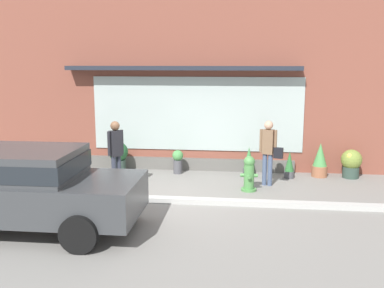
% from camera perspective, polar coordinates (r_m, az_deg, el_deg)
% --- Properties ---
extents(ground_plane, '(60.00, 60.00, 0.00)m').
position_cam_1_polar(ground_plane, '(10.58, -3.44, -7.13)').
color(ground_plane, gray).
extents(curb_strip, '(14.00, 0.24, 0.12)m').
position_cam_1_polar(curb_strip, '(10.38, -3.64, -7.15)').
color(curb_strip, '#B2B2AD').
rests_on(curb_strip, ground_plane).
extents(storefront, '(14.00, 0.81, 5.16)m').
position_cam_1_polar(storefront, '(13.25, -1.07, 7.64)').
color(storefront, brown).
rests_on(storefront, ground_plane).
extents(fire_hydrant, '(0.44, 0.41, 0.89)m').
position_cam_1_polar(fire_hydrant, '(11.24, 7.34, -3.80)').
color(fire_hydrant, '#4C8C47').
rests_on(fire_hydrant, ground_plane).
extents(pedestrian_with_handbag, '(0.61, 0.31, 1.72)m').
position_cam_1_polar(pedestrian_with_handbag, '(11.67, 9.83, -0.54)').
color(pedestrian_with_handbag, '#475675').
rests_on(pedestrian_with_handbag, ground_plane).
extents(pedestrian_passerby, '(0.33, 0.37, 1.75)m').
position_cam_1_polar(pedestrian_passerby, '(11.35, -9.77, -0.70)').
color(pedestrian_passerby, '#333847').
rests_on(pedestrian_passerby, ground_plane).
extents(parked_car_dark_gray, '(4.34, 2.06, 1.59)m').
position_cam_1_polar(parked_car_dark_gray, '(9.09, -20.91, -4.85)').
color(parked_car_dark_gray, '#383A3D').
rests_on(parked_car_dark_gray, ground_plane).
extents(potted_plant_window_right, '(0.58, 0.58, 0.89)m').
position_cam_1_polar(potted_plant_window_right, '(13.22, -9.44, -1.42)').
color(potted_plant_window_right, '#33473D').
rests_on(potted_plant_window_right, ground_plane).
extents(potted_plant_window_left, '(0.43, 0.43, 0.96)m').
position_cam_1_polar(potted_plant_window_left, '(13.01, 16.11, -2.08)').
color(potted_plant_window_left, '#9E6042').
rests_on(potted_plant_window_left, ground_plane).
extents(potted_plant_trailing_edge, '(0.35, 0.35, 0.53)m').
position_cam_1_polar(potted_plant_trailing_edge, '(13.69, -17.74, -2.41)').
color(potted_plant_trailing_edge, '#33473D').
rests_on(potted_plant_trailing_edge, ground_plane).
extents(potted_plant_doorstep, '(0.33, 0.33, 0.83)m').
position_cam_1_polar(potted_plant_doorstep, '(12.73, 7.31, -2.30)').
color(potted_plant_doorstep, '#4C4C51').
rests_on(potted_plant_doorstep, ground_plane).
extents(potted_plant_window_center, '(0.57, 0.57, 0.80)m').
position_cam_1_polar(potted_plant_window_center, '(13.16, 19.76, -2.25)').
color(potted_plant_window_center, '#33473D').
rests_on(potted_plant_window_center, ground_plane).
extents(potted_plant_by_entrance, '(0.31, 0.31, 0.69)m').
position_cam_1_polar(potted_plant_by_entrance, '(12.88, -1.84, -2.14)').
color(potted_plant_by_entrance, '#4C4C51').
rests_on(potted_plant_by_entrance, ground_plane).
extents(potted_plant_near_hydrant, '(0.28, 0.28, 0.76)m').
position_cam_1_polar(potted_plant_near_hydrant, '(12.65, 12.40, -2.70)').
color(potted_plant_near_hydrant, '#4C4C51').
rests_on(potted_plant_near_hydrant, ground_plane).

